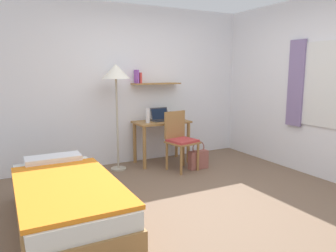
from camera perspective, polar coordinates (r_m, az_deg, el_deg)
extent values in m
plane|color=brown|center=(3.97, 5.82, -13.10)|extent=(5.28, 5.28, 0.00)
cube|color=white|center=(5.47, -5.81, 7.20)|extent=(4.40, 0.05, 2.60)
cube|color=#9E703D|center=(5.47, -2.09, 7.51)|extent=(0.84, 0.22, 0.02)
cube|color=purple|center=(5.35, -5.59, 8.71)|extent=(0.03, 0.16, 0.22)
cube|color=#D13D38|center=(5.37, -5.12, 8.49)|extent=(0.03, 0.16, 0.17)
cube|color=white|center=(5.08, 25.62, 6.11)|extent=(0.05, 4.40, 2.60)
cube|color=silver|center=(4.99, 26.28, 6.58)|extent=(0.02, 0.79, 1.19)
cube|color=white|center=(5.00, 26.34, 6.58)|extent=(0.01, 0.73, 1.13)
cube|color=gray|center=(5.28, 21.69, 7.02)|extent=(0.03, 0.28, 1.29)
cube|color=#9E703D|center=(3.49, -17.45, -14.34)|extent=(0.90, 1.96, 0.28)
cube|color=silver|center=(3.41, -17.64, -10.96)|extent=(0.87, 1.90, 0.16)
cube|color=orange|center=(3.27, -17.36, -10.00)|extent=(0.92, 1.60, 0.04)
cube|color=white|center=(4.09, -19.65, -5.69)|extent=(0.63, 0.28, 0.10)
cube|color=#9E703D|center=(5.36, -1.17, 0.72)|extent=(0.90, 0.51, 0.03)
cylinder|color=#9E703D|center=(5.09, -4.19, -3.90)|extent=(0.06, 0.06, 0.68)
cylinder|color=#9E703D|center=(5.45, 3.61, -2.97)|extent=(0.06, 0.06, 0.68)
cylinder|color=#9E703D|center=(5.46, -5.91, -2.98)|extent=(0.06, 0.06, 0.68)
cylinder|color=#9E703D|center=(5.79, 1.50, -2.18)|extent=(0.06, 0.06, 0.68)
cube|color=#9E703D|center=(5.00, 2.58, -2.92)|extent=(0.49, 0.48, 0.03)
cube|color=#B23838|center=(4.99, 2.58, -2.58)|extent=(0.45, 0.45, 0.04)
cube|color=#9E703D|center=(5.08, 1.21, 0.27)|extent=(0.40, 0.11, 0.42)
cylinder|color=#9E703D|center=(4.82, 2.35, -6.20)|extent=(0.04, 0.04, 0.43)
cylinder|color=#9E703D|center=(5.05, 5.32, -5.49)|extent=(0.04, 0.04, 0.43)
cylinder|color=#9E703D|center=(5.07, -0.20, -5.38)|extent=(0.04, 0.04, 0.43)
cylinder|color=#9E703D|center=(5.29, 2.74, -4.76)|extent=(0.04, 0.04, 0.43)
cylinder|color=#B2A893|center=(5.19, -8.77, -7.46)|extent=(0.24, 0.24, 0.02)
cylinder|color=#B2A893|center=(5.03, -8.98, 0.30)|extent=(0.03, 0.03, 1.40)
cone|color=silver|center=(4.96, -9.23, 9.55)|extent=(0.42, 0.42, 0.22)
cube|color=#2D2D33|center=(5.39, -1.17, 0.99)|extent=(0.32, 0.23, 0.01)
cube|color=#2D2D33|center=(5.44, -1.52, 2.20)|extent=(0.32, 0.09, 0.20)
cube|color=black|center=(5.43, -1.50, 2.17)|extent=(0.28, 0.08, 0.17)
cylinder|color=silver|center=(5.17, -3.60, 1.82)|extent=(0.07, 0.07, 0.23)
cube|color=orange|center=(5.51, 1.19, 1.26)|extent=(0.19, 0.22, 0.03)
cube|color=#3384C6|center=(5.52, 1.29, 1.55)|extent=(0.17, 0.21, 0.02)
cube|color=#4CA856|center=(5.51, 1.16, 1.81)|extent=(0.17, 0.20, 0.03)
cube|color=#4CA856|center=(5.51, 1.21, 2.05)|extent=(0.18, 0.21, 0.02)
cube|color=#99564C|center=(5.16, 5.38, -5.97)|extent=(0.32, 0.12, 0.29)
torus|color=#99564C|center=(5.11, 5.41, -3.87)|extent=(0.22, 0.02, 0.22)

